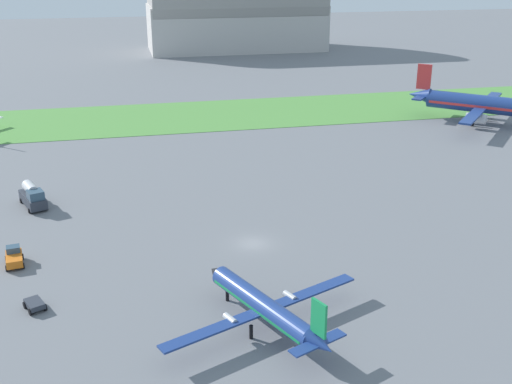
{
  "coord_description": "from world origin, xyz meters",
  "views": [
    {
      "loc": [
        -15.25,
        -70.15,
        34.29
      ],
      "look_at": [
        2.61,
        9.93,
        3.0
      ],
      "focal_mm": 44.46,
      "sensor_mm": 36.0,
      "label": 1
    }
  ],
  "objects_px": {
    "airplane_foreground_turboprop": "(264,306)",
    "baggage_cart_near_gate": "(35,304)",
    "fuel_truck_midfield": "(33,196)",
    "airplane_parked_jet_far": "(483,104)",
    "pushback_tug_by_runway": "(14,257)"
  },
  "relations": [
    {
      "from": "fuel_truck_midfield",
      "to": "baggage_cart_near_gate",
      "type": "bearing_deg",
      "value": -14.66
    },
    {
      "from": "airplane_parked_jet_far",
      "to": "pushback_tug_by_runway",
      "type": "height_order",
      "value": "airplane_parked_jet_far"
    },
    {
      "from": "baggage_cart_near_gate",
      "to": "airplane_parked_jet_far",
      "type": "bearing_deg",
      "value": -80.46
    },
    {
      "from": "airplane_parked_jet_far",
      "to": "baggage_cart_near_gate",
      "type": "distance_m",
      "value": 102.42
    },
    {
      "from": "fuel_truck_midfield",
      "to": "airplane_foreground_turboprop",
      "type": "bearing_deg",
      "value": 13.09
    },
    {
      "from": "baggage_cart_near_gate",
      "to": "fuel_truck_midfield",
      "type": "xyz_separation_m",
      "value": [
        -2.97,
        29.18,
        1.01
      ]
    },
    {
      "from": "baggage_cart_near_gate",
      "to": "fuel_truck_midfield",
      "type": "bearing_deg",
      "value": -18.75
    },
    {
      "from": "airplane_foreground_turboprop",
      "to": "baggage_cart_near_gate",
      "type": "height_order",
      "value": "airplane_foreground_turboprop"
    },
    {
      "from": "airplane_foreground_turboprop",
      "to": "airplane_parked_jet_far",
      "type": "distance_m",
      "value": 91.01
    },
    {
      "from": "airplane_foreground_turboprop",
      "to": "fuel_truck_midfield",
      "type": "height_order",
      "value": "airplane_foreground_turboprop"
    },
    {
      "from": "airplane_foreground_turboprop",
      "to": "fuel_truck_midfield",
      "type": "distance_m",
      "value": 45.32
    },
    {
      "from": "fuel_truck_midfield",
      "to": "pushback_tug_by_runway",
      "type": "height_order",
      "value": "fuel_truck_midfield"
    },
    {
      "from": "airplane_foreground_turboprop",
      "to": "baggage_cart_near_gate",
      "type": "relative_size",
      "value": 7.3
    },
    {
      "from": "airplane_foreground_turboprop",
      "to": "fuel_truck_midfield",
      "type": "relative_size",
      "value": 3.05
    },
    {
      "from": "fuel_truck_midfield",
      "to": "pushback_tug_by_runway",
      "type": "distance_m",
      "value": 18.32
    }
  ]
}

